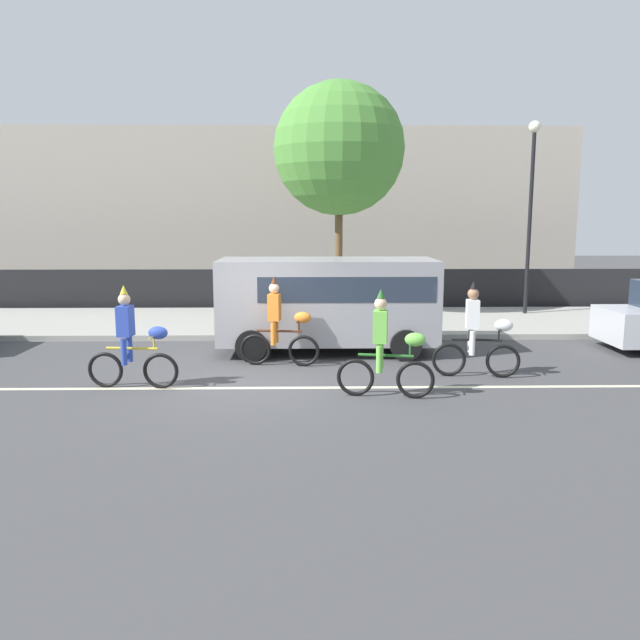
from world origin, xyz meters
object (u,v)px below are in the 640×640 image
parade_cyclist_lime (387,350)px  parade_cyclist_cobalt (132,344)px  parade_cyclist_zebra (478,335)px  parked_van_grey (331,298)px  parade_cyclist_orange (280,327)px  street_lamp_post (531,189)px

parade_cyclist_lime → parade_cyclist_cobalt: bearing=171.6°
parade_cyclist_zebra → parked_van_grey: parked_van_grey is taller
parade_cyclist_cobalt → parked_van_grey: 4.92m
parade_cyclist_cobalt → parade_cyclist_lime: size_ratio=1.00×
parade_cyclist_lime → parked_van_grey: size_ratio=0.38×
parade_cyclist_cobalt → parade_cyclist_orange: bearing=33.4°
parade_cyclist_zebra → parade_cyclist_lime: bearing=-144.9°
parade_cyclist_orange → parked_van_grey: 1.85m
parade_cyclist_orange → parade_cyclist_lime: (1.97, -2.41, 0.00)m
parade_cyclist_cobalt → parade_cyclist_orange: size_ratio=1.00×
parade_cyclist_lime → street_lamp_post: size_ratio=0.33×
parade_cyclist_lime → street_lamp_post: bearing=57.9°
parked_van_grey → street_lamp_post: size_ratio=0.85×
parade_cyclist_cobalt → parade_cyclist_orange: same height
parade_cyclist_lime → parked_van_grey: parked_van_grey is taller
parade_cyclist_orange → parked_van_grey: parked_van_grey is taller
parade_cyclist_cobalt → parade_cyclist_zebra: same height
parade_cyclist_lime → street_lamp_post: street_lamp_post is taller
street_lamp_post → parade_cyclist_lime: bearing=-122.1°
parade_cyclist_orange → parked_van_grey: bearing=51.4°
parade_cyclist_lime → parked_van_grey: (-0.85, 3.82, 0.44)m
parade_cyclist_cobalt → parked_van_grey: (3.75, 3.14, 0.44)m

